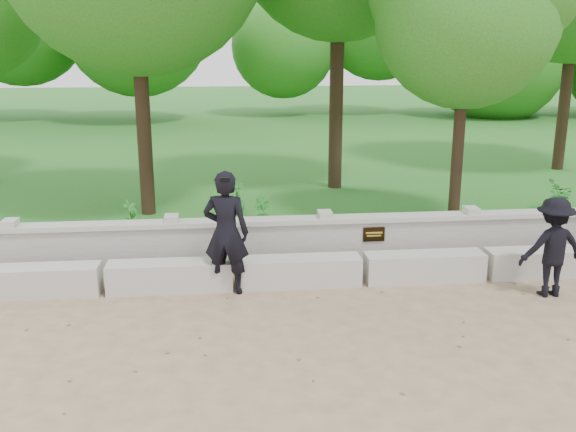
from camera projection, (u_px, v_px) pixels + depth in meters
name	position (u px, v px, depth m)	size (l,w,h in m)	color
ground	(394.00, 335.00, 8.35)	(80.00, 80.00, 0.00)	tan
lawn	(285.00, 151.00, 21.76)	(40.00, 22.00, 0.25)	#226A1F
concrete_bench	(363.00, 269.00, 10.11)	(11.90, 0.45, 0.45)	beige
parapet_wall	(354.00, 241.00, 10.72)	(12.50, 0.35, 0.90)	beige
man_main	(226.00, 232.00, 9.55)	(0.78, 0.71, 1.88)	black
visitor_mid	(553.00, 247.00, 9.48)	(0.99, 0.59, 1.51)	black
tree_near_right	(468.00, 2.00, 11.37)	(3.30, 3.30, 5.79)	#382619
shrub_a	(131.00, 216.00, 11.95)	(0.33, 0.22, 0.62)	#2B7A29
shrub_b	(262.00, 213.00, 12.08)	(0.36, 0.29, 0.65)	#2B7A29
shrub_c	(560.00, 195.00, 13.49)	(0.59, 0.51, 0.65)	#2B7A29
shrub_d	(237.00, 198.00, 13.24)	(0.36, 0.32, 0.65)	#2B7A29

